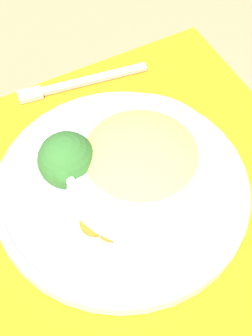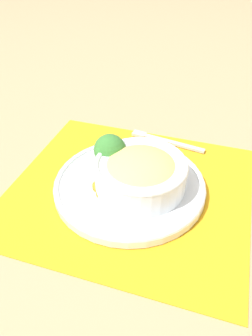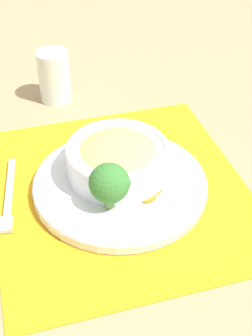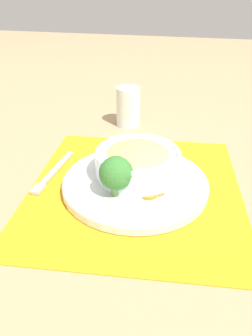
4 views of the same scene
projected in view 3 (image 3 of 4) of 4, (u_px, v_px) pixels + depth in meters
name	position (u px, v px, depth m)	size (l,w,h in m)	color
ground_plane	(120.00, 190.00, 0.82)	(4.00, 4.00, 0.00)	tan
placemat	(120.00, 189.00, 0.81)	(0.48, 0.51, 0.00)	orange
plate	(120.00, 183.00, 0.81)	(0.30, 0.30, 0.02)	silver
bowl	(116.00, 158.00, 0.80)	(0.18, 0.18, 0.07)	silver
broccoli_floret	(110.00, 183.00, 0.73)	(0.06, 0.06, 0.08)	#759E51
carrot_slice_near	(145.00, 195.00, 0.77)	(0.04, 0.04, 0.01)	orange
carrot_slice_middle	(151.00, 188.00, 0.78)	(0.04, 0.04, 0.01)	orange
water_glass	(54.00, 79.00, 1.02)	(0.07, 0.07, 0.11)	silver
fork	(9.00, 200.00, 0.78)	(0.02, 0.18, 0.01)	#B7B7BC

